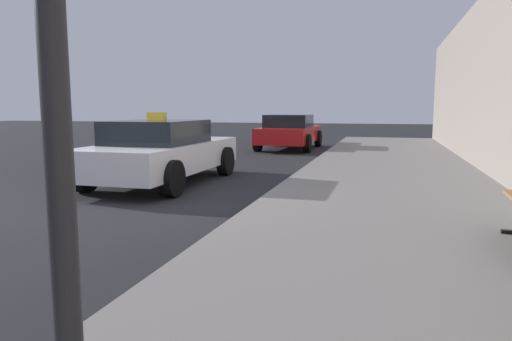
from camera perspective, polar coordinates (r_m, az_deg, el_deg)
name	(u,v)px	position (r m, az deg, el deg)	size (l,w,h in m)	color
ground_plane	(134,204)	(7.63, -14.80, -3.97)	(80.00, 80.00, 0.00)	#232326
sidewalk	(396,215)	(6.59, 16.87, -5.22)	(4.00, 32.00, 0.15)	gray
car_white	(162,151)	(9.51, -11.54, 2.33)	(1.94, 4.26, 1.43)	white
car_red	(290,132)	(17.24, 4.16, 4.80)	(1.96, 4.11, 1.27)	red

